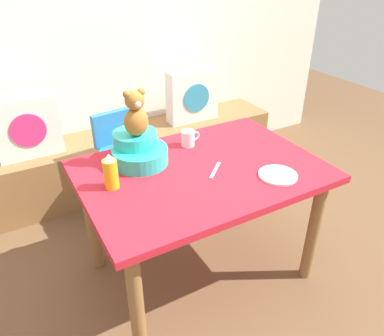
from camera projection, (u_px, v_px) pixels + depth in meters
ground_plane at (200, 269)px, 2.35m from camera, size 8.00×8.00×0.00m
back_wall at (103, 19)px, 2.80m from camera, size 4.40×0.10×2.60m
window_bench at (128, 158)px, 3.14m from camera, size 2.60×0.44×0.46m
pillow_floral_left at (27, 127)px, 2.59m from camera, size 0.44×0.15×0.44m
pillow_floral_right at (192, 96)px, 3.15m from camera, size 0.44×0.15×0.44m
book_stack at (128, 127)px, 3.01m from camera, size 0.20×0.14×0.10m
dining_table at (201, 185)px, 2.03m from camera, size 1.27×0.90×0.74m
highchair at (124, 153)px, 2.59m from camera, size 0.36×0.48×0.79m
infant_seat_teal at (139, 150)px, 2.01m from camera, size 0.30×0.33×0.16m
teddy_bear at (136, 114)px, 1.90m from camera, size 0.13×0.12×0.25m
ketchup_bottle at (111, 172)px, 1.78m from camera, size 0.07×0.07×0.18m
coffee_mug at (188, 138)px, 2.19m from camera, size 0.12×0.08×0.09m
dinner_plate_near at (278, 175)px, 1.91m from camera, size 0.20×0.20×0.01m
table_fork at (215, 170)px, 1.96m from camera, size 0.14×0.13×0.01m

